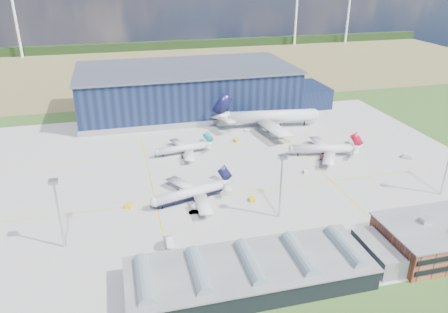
# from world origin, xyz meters

# --- Properties ---
(ground) EXTENTS (600.00, 600.00, 0.00)m
(ground) POSITION_xyz_m (0.00, 0.00, 0.00)
(ground) COLOR #29491B
(ground) RESTS_ON ground
(apron) EXTENTS (220.00, 160.00, 0.08)m
(apron) POSITION_xyz_m (0.00, 10.00, 0.03)
(apron) COLOR gray
(apron) RESTS_ON ground
(farmland) EXTENTS (600.00, 220.00, 0.01)m
(farmland) POSITION_xyz_m (0.00, 220.00, 0.00)
(farmland) COLOR olive
(farmland) RESTS_ON ground
(treeline) EXTENTS (600.00, 8.00, 8.00)m
(treeline) POSITION_xyz_m (0.00, 300.00, 4.00)
(treeline) COLOR black
(treeline) RESTS_ON ground
(hangar) EXTENTS (145.00, 62.00, 26.10)m
(hangar) POSITION_xyz_m (2.81, 94.80, 11.62)
(hangar) COLOR black
(hangar) RESTS_ON ground
(glass_concourse) EXTENTS (78.00, 23.00, 8.60)m
(glass_concourse) POSITION_xyz_m (-6.45, -60.00, 3.69)
(glass_concourse) COLOR black
(glass_concourse) RESTS_ON ground
(light_mast_west) EXTENTS (2.60, 2.60, 23.00)m
(light_mast_west) POSITION_xyz_m (-60.00, -30.00, 15.43)
(light_mast_west) COLOR #B8BABF
(light_mast_west) RESTS_ON ground
(light_mast_center) EXTENTS (2.60, 2.60, 23.00)m
(light_mast_center) POSITION_xyz_m (10.00, -30.00, 15.43)
(light_mast_center) COLOR #B8BABF
(light_mast_center) RESTS_ON ground
(airliner_navy) EXTENTS (41.04, 40.52, 10.99)m
(airliner_navy) POSITION_xyz_m (-17.86, -12.00, 5.50)
(airliner_navy) COLOR silver
(airliner_navy) RESTS_ON ground
(airliner_red) EXTENTS (41.36, 40.82, 11.18)m
(airliner_red) POSITION_xyz_m (47.26, 13.81, 5.59)
(airliner_red) COLOR silver
(airliner_red) RESTS_ON ground
(airliner_widebody) EXTENTS (65.49, 64.39, 19.11)m
(airliner_widebody) POSITION_xyz_m (37.81, 55.00, 9.55)
(airliner_widebody) COLOR silver
(airliner_widebody) RESTS_ON ground
(airliner_regional) EXTENTS (32.09, 31.54, 9.40)m
(airliner_regional) POSITION_xyz_m (-13.40, 31.07, 4.70)
(airliner_regional) COLOR silver
(airliner_regional) RESTS_ON ground
(gse_tug_a) EXTENTS (2.76, 3.65, 1.35)m
(gse_tug_a) POSITION_xyz_m (-39.58, -10.78, 0.68)
(gse_tug_a) COLOR yellow
(gse_tug_a) RESTS_ON ground
(gse_tug_b) EXTENTS (2.76, 3.52, 1.35)m
(gse_tug_b) POSITION_xyz_m (4.57, -17.16, 0.68)
(gse_tug_b) COLOR yellow
(gse_tug_b) RESTS_ON ground
(gse_van_a) EXTENTS (6.26, 3.61, 2.57)m
(gse_van_a) POSITION_xyz_m (-15.54, -18.17, 1.28)
(gse_van_a) COLOR silver
(gse_van_a) RESTS_ON ground
(gse_cart_a) EXTENTS (2.18, 2.92, 1.16)m
(gse_cart_a) POSITION_xyz_m (33.02, -0.52, 0.58)
(gse_cart_a) COLOR silver
(gse_cart_a) RESTS_ON ground
(gse_van_b) EXTENTS (4.42, 4.80, 2.06)m
(gse_van_b) POSITION_xyz_m (83.15, 1.66, 1.03)
(gse_van_b) COLOR silver
(gse_van_b) RESTS_ON ground
(gse_tug_c) EXTENTS (2.74, 3.51, 1.35)m
(gse_tug_c) POSITION_xyz_m (14.65, 39.98, 0.67)
(gse_tug_c) COLOR yellow
(gse_tug_c) RESTS_ON ground
(gse_cart_b) EXTENTS (3.12, 3.23, 1.17)m
(gse_cart_b) POSITION_xyz_m (23.64, 52.28, 0.59)
(gse_cart_b) COLOR silver
(gse_cart_b) RESTS_ON ground
(gse_van_c) EXTENTS (6.16, 4.63, 2.67)m
(gse_van_c) POSITION_xyz_m (21.78, -46.00, 1.33)
(gse_van_c) COLOR silver
(gse_van_c) RESTS_ON ground
(airstair) EXTENTS (2.65, 5.38, 3.32)m
(airstair) POSITION_xyz_m (-29.13, -39.10, 1.66)
(airstair) COLOR silver
(airstair) RESTS_ON ground
(car_b) EXTENTS (3.86, 1.46, 1.26)m
(car_b) POSITION_xyz_m (-17.71, -20.70, 0.63)
(car_b) COLOR #99999E
(car_b) RESTS_ON ground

